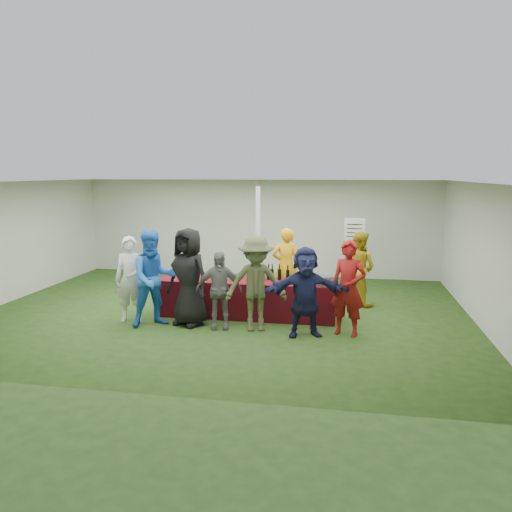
% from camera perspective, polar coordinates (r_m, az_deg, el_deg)
% --- Properties ---
extents(ground, '(60.00, 60.00, 0.00)m').
position_cam_1_polar(ground, '(10.54, -3.63, -6.44)').
color(ground, '#284719').
rests_on(ground, ground).
extents(tent, '(10.00, 10.00, 10.00)m').
position_cam_1_polar(tent, '(11.31, 0.22, 1.67)').
color(tent, white).
rests_on(tent, ground).
extents(serving_table, '(3.60, 0.80, 0.75)m').
position_cam_1_polar(serving_table, '(10.16, -1.11, -4.84)').
color(serving_table, '#5D0B12').
rests_on(serving_table, ground).
extents(wine_bottles, '(0.59, 0.14, 0.32)m').
position_cam_1_polar(wine_bottles, '(10.08, 2.08, -2.06)').
color(wine_bottles, black).
rests_on(wine_bottles, serving_table).
extents(wine_glasses, '(2.77, 0.14, 0.16)m').
position_cam_1_polar(wine_glasses, '(9.90, -4.22, -2.35)').
color(wine_glasses, silver).
rests_on(wine_glasses, serving_table).
extents(water_bottle, '(0.07, 0.07, 0.23)m').
position_cam_1_polar(water_bottle, '(10.11, -0.53, -2.12)').
color(water_bottle, silver).
rests_on(water_bottle, serving_table).
extents(bar_towel, '(0.25, 0.18, 0.03)m').
position_cam_1_polar(bar_towel, '(9.93, 7.70, -2.94)').
color(bar_towel, white).
rests_on(bar_towel, serving_table).
extents(dump_bucket, '(0.27, 0.27, 0.18)m').
position_cam_1_polar(dump_bucket, '(9.65, 7.75, -2.85)').
color(dump_bucket, slate).
rests_on(dump_bucket, serving_table).
extents(wine_list_sign, '(0.50, 0.03, 1.80)m').
position_cam_1_polar(wine_list_sign, '(12.42, 11.17, 2.03)').
color(wine_list_sign, slate).
rests_on(wine_list_sign, ground).
extents(staff_pourer, '(0.69, 0.52, 1.70)m').
position_cam_1_polar(staff_pourer, '(11.05, 3.43, -1.15)').
color(staff_pourer, '#F1B012').
rests_on(staff_pourer, ground).
extents(staff_back, '(1.01, 0.95, 1.64)m').
position_cam_1_polar(staff_back, '(11.18, 11.63, -1.36)').
color(staff_back, gold).
rests_on(staff_back, ground).
extents(customer_0, '(0.68, 0.51, 1.68)m').
position_cam_1_polar(customer_0, '(10.03, -14.11, -2.58)').
color(customer_0, silver).
rests_on(customer_0, ground).
extents(customer_1, '(1.13, 1.08, 1.84)m').
position_cam_1_polar(customer_1, '(9.63, -11.59, -2.51)').
color(customer_1, blue).
rests_on(customer_1, ground).
extents(customer_2, '(1.08, 0.91, 1.87)m').
position_cam_1_polar(customer_2, '(9.56, -7.71, -2.39)').
color(customer_2, black).
rests_on(customer_2, ground).
extents(customer_3, '(0.92, 0.53, 1.47)m').
position_cam_1_polar(customer_3, '(9.31, -4.26, -3.90)').
color(customer_3, slate).
rests_on(customer_3, ground).
extents(customer_4, '(1.26, 0.93, 1.75)m').
position_cam_1_polar(customer_4, '(9.16, -0.00, -3.21)').
color(customer_4, '#464B2B').
rests_on(customer_4, ground).
extents(customer_5, '(1.57, 0.87, 1.61)m').
position_cam_1_polar(customer_5, '(8.90, 5.66, -4.09)').
color(customer_5, '#191D43').
rests_on(customer_5, ground).
extents(customer_6, '(0.72, 0.57, 1.73)m').
position_cam_1_polar(customer_6, '(9.04, 10.48, -3.63)').
color(customer_6, maroon).
rests_on(customer_6, ground).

